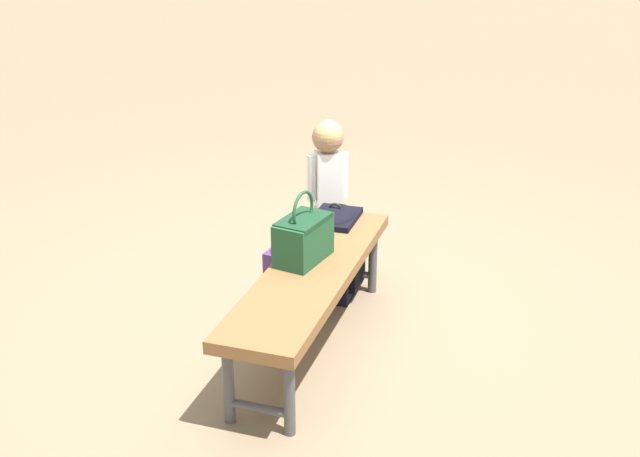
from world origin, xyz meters
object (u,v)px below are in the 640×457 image
Objects in this scene: handbag at (303,237)px; park_bench at (311,278)px; child_standing at (328,170)px; backpack_small at (285,272)px; backpack_large at (335,249)px.

park_bench is at bearing -141.21° from handbag.
park_bench is 0.21m from handbag.
child_standing is 2.50× the size of backpack_small.
park_bench is at bearing -168.22° from child_standing.
child_standing is at bearing -9.02° from backpack_small.
child_standing is 0.70m from backpack_small.
handbag is 0.40× the size of child_standing.
backpack_small is at bearing 128.85° from backpack_large.
child_standing is 0.51m from backpack_large.
child_standing is 1.67× the size of backpack_large.
backpack_small is (-0.19, 0.24, -0.09)m from backpack_large.
backpack_small is (0.36, 0.23, -0.39)m from handbag.
backpack_large is 0.32m from backpack_small.
child_standing is (0.98, 0.20, 0.23)m from park_bench.
child_standing reaches higher than handbag.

